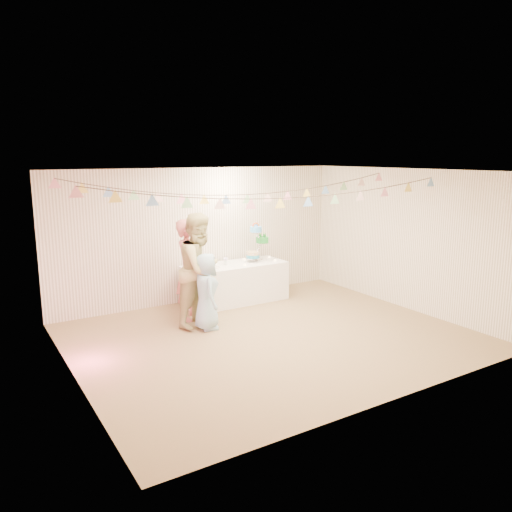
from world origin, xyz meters
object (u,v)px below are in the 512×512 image
person_adult_a (189,270)px  person_adult_b (201,270)px  table (235,283)px  person_child (206,292)px  cake_stand (257,243)px

person_adult_a → person_adult_b: bearing=-130.2°
table → person_adult_a: size_ratio=1.15×
person_adult_a → person_adult_b: size_ratio=0.92×
table → person_adult_a: person_adult_a is taller
person_child → table: bearing=-34.7°
table → cake_stand: bearing=5.2°
person_adult_a → cake_stand: bearing=-28.1°
cake_stand → person_adult_b: bearing=-151.4°
cake_stand → person_adult_b: size_ratio=0.37×
cake_stand → table: bearing=-174.8°
person_adult_a → person_adult_b: person_adult_b is taller
table → person_adult_b: 1.55m
cake_stand → person_adult_a: (-1.73, -0.53, -0.23)m
person_adult_a → person_child: (0.02, -0.63, -0.25)m
cake_stand → person_child: (-1.71, -1.16, -0.47)m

